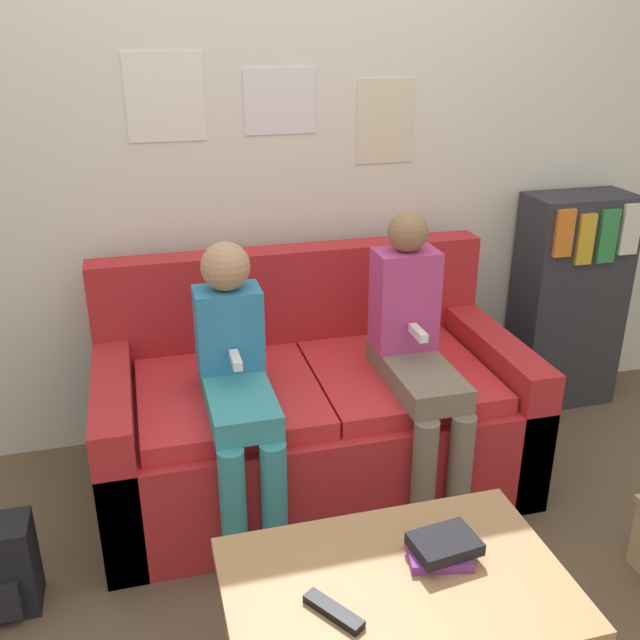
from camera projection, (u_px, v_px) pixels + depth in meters
ground_plane at (350, 563)px, 2.54m from camera, size 10.00×10.00×0.00m
wall_back at (279, 146)px, 3.01m from camera, size 8.00×0.06×2.60m
couch at (311, 413)px, 2.92m from camera, size 1.67×0.87×0.91m
coffee_table at (396, 596)px, 1.88m from camera, size 0.90×0.59×0.44m
person_left at (237, 378)px, 2.53m from camera, size 0.24×0.59×1.08m
person_right at (416, 352)px, 2.69m from camera, size 0.24×0.59×1.14m
tv_remote at (334, 611)px, 1.75m from camera, size 0.13×0.16×0.02m
book_stack at (442, 548)px, 1.93m from camera, size 0.21×0.16×0.06m
bookshelf at (568, 301)px, 3.47m from camera, size 0.50×0.29×1.05m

